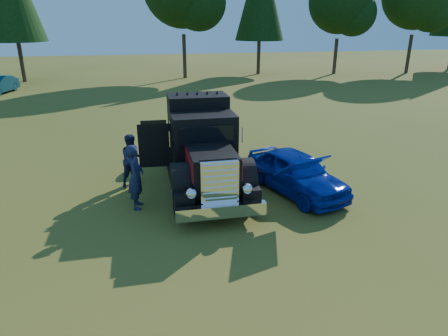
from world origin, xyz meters
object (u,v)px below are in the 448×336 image
hotrod_coupe (296,172)px  spectator_near (136,177)px  diamond_t_truck (202,149)px  spectator_far (133,160)px

hotrod_coupe → spectator_near: size_ratio=2.21×
diamond_t_truck → spectator_far: bearing=170.8°
diamond_t_truck → spectator_near: bearing=-147.4°
hotrod_coupe → spectator_near: 5.19m
diamond_t_truck → spectator_near: (-2.24, -1.43, -0.27)m
spectator_far → hotrod_coupe: bearing=-52.5°
diamond_t_truck → spectator_far: diamond_t_truck is taller
diamond_t_truck → hotrod_coupe: 3.27m
hotrod_coupe → spectator_far: size_ratio=2.43×
diamond_t_truck → hotrod_coupe: bearing=-24.1°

